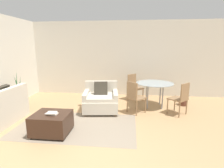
% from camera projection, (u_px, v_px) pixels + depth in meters
% --- Properties ---
extents(ground_plane, '(20.00, 20.00, 0.00)m').
position_uv_depth(ground_plane, '(79.00, 151.00, 3.13)').
color(ground_plane, tan).
extents(wall_back, '(12.00, 0.06, 2.75)m').
position_uv_depth(wall_back, '(108.00, 59.00, 6.60)').
color(wall_back, silver).
rests_on(wall_back, ground_plane).
extents(area_rug, '(2.77, 1.63, 0.01)m').
position_uv_depth(area_rug, '(77.00, 126.00, 4.12)').
color(area_rug, gray).
rests_on(area_rug, ground_plane).
extents(armchair, '(1.05, 1.00, 0.85)m').
position_uv_depth(armchair, '(101.00, 100.00, 5.02)').
color(armchair, beige).
rests_on(armchair, ground_plane).
extents(ottoman, '(0.75, 0.65, 0.45)m').
position_uv_depth(ottoman, '(52.00, 123.00, 3.72)').
color(ottoman, '#382319').
rests_on(ottoman, ground_plane).
extents(book_stack, '(0.22, 0.18, 0.05)m').
position_uv_depth(book_stack, '(52.00, 113.00, 3.63)').
color(book_stack, beige).
rests_on(book_stack, ottoman).
extents(tv_remote_primary, '(0.07, 0.14, 0.01)m').
position_uv_depth(tv_remote_primary, '(47.00, 113.00, 3.70)').
color(tv_remote_primary, '#B7B7BC').
rests_on(tv_remote_primary, ottoman).
extents(potted_plant, '(0.37, 0.37, 1.13)m').
position_uv_depth(potted_plant, '(20.00, 100.00, 5.33)').
color(potted_plant, '#333338').
rests_on(potted_plant, ground_plane).
extents(dining_table, '(1.11, 1.11, 0.75)m').
position_uv_depth(dining_table, '(155.00, 86.00, 5.31)').
color(dining_table, '#99A8AD').
rests_on(dining_table, ground_plane).
extents(dining_chair_near_left, '(0.59, 0.59, 0.90)m').
position_uv_depth(dining_chair_near_left, '(134.00, 95.00, 4.81)').
color(dining_chair_near_left, '#93704C').
rests_on(dining_chair_near_left, ground_plane).
extents(dining_chair_near_right, '(0.59, 0.59, 0.90)m').
position_uv_depth(dining_chair_near_right, '(181.00, 97.00, 4.68)').
color(dining_chair_near_right, '#93704C').
rests_on(dining_chair_near_right, ground_plane).
extents(dining_chair_far_left, '(0.59, 0.59, 0.90)m').
position_uv_depth(dining_chair_far_left, '(134.00, 85.00, 6.01)').
color(dining_chair_far_left, '#93704C').
rests_on(dining_chair_far_left, ground_plane).
extents(potted_plant_small, '(0.26, 0.26, 0.68)m').
position_uv_depth(potted_plant_small, '(183.00, 100.00, 5.54)').
color(potted_plant_small, brown).
rests_on(potted_plant_small, ground_plane).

